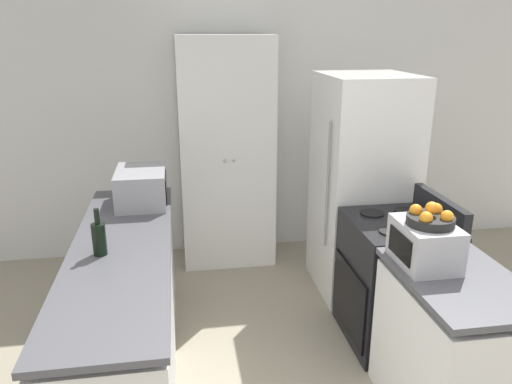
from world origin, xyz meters
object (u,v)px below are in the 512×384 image
pantry_cabinet (227,154)px  wine_bottle (99,238)px  microwave (142,187)px  toaster_oven (425,244)px  refrigerator (362,186)px  fruit_bowl (431,218)px  stove (394,280)px

pantry_cabinet → wine_bottle: pantry_cabinet is taller
wine_bottle → pantry_cabinet: bearing=62.1°
microwave → toaster_oven: microwave is taller
pantry_cabinet → refrigerator: pantry_cabinet is taller
wine_bottle → microwave: bearing=77.5°
wine_bottle → toaster_oven: bearing=-13.0°
pantry_cabinet → toaster_oven: (0.88, -2.15, -0.03)m
refrigerator → toaster_oven: bearing=-97.2°
fruit_bowl → toaster_oven: bearing=112.8°
stove → wine_bottle: size_ratio=3.77×
stove → refrigerator: refrigerator is taller
wine_bottle → fruit_bowl: fruit_bowl is taller
stove → wine_bottle: (-1.95, -0.21, 0.55)m
microwave → fruit_bowl: 2.08m
stove → fruit_bowl: 0.98m
refrigerator → toaster_oven: 1.44m
pantry_cabinet → stove: pantry_cabinet is taller
stove → refrigerator: size_ratio=0.58×
refrigerator → stove: bearing=-92.1°
fruit_bowl → pantry_cabinet: bearing=112.1°
wine_bottle → toaster_oven: wine_bottle is taller
microwave → wine_bottle: 0.90m
wine_bottle → refrigerator: bearing=27.0°
pantry_cabinet → refrigerator: 1.29m
pantry_cabinet → toaster_oven: size_ratio=5.55×
refrigerator → toaster_oven: refrigerator is taller
refrigerator → microwave: size_ratio=3.61×
pantry_cabinet → fruit_bowl: (0.88, -2.17, 0.13)m
stove → toaster_oven: size_ratio=2.80×
pantry_cabinet → toaster_oven: pantry_cabinet is taller
toaster_oven → fruit_bowl: 0.16m
refrigerator → toaster_oven: (-0.18, -1.42, 0.12)m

